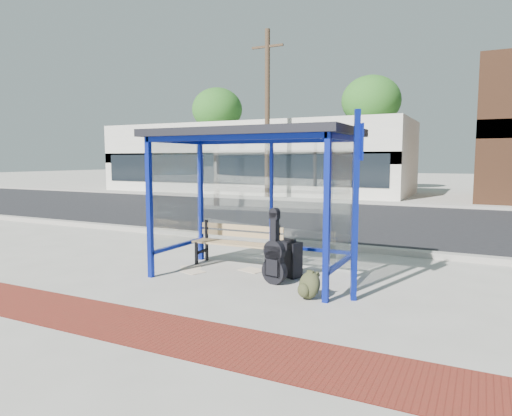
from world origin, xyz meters
The scene contains 19 objects.
ground centered at (0.00, 0.00, 0.00)m, with size 120.00×120.00×0.00m, color #B2ADA0.
brick_paver_strip centered at (0.00, -2.60, 0.01)m, with size 60.00×1.00×0.01m, color maroon.
curb_near centered at (0.00, 2.90, 0.06)m, with size 60.00×0.25×0.12m, color gray.
street_asphalt centered at (0.00, 8.00, 0.00)m, with size 60.00×10.00×0.00m, color black.
curb_far centered at (0.00, 13.10, 0.06)m, with size 60.00×0.25×0.12m, color gray.
far_sidewalk centered at (0.00, 15.00, 0.00)m, with size 60.00×4.00×0.01m, color #B2ADA0.
bus_shelter centered at (0.00, 0.07, 2.07)m, with size 3.30×1.80×2.42m.
storefront_white centered at (-9.00, 17.99, 2.00)m, with size 18.00×6.04×4.00m.
tree_left centered at (-14.00, 22.00, 5.45)m, with size 3.60×3.60×7.03m.
tree_mid centered at (-3.00, 22.00, 5.45)m, with size 3.60×3.60×7.03m.
utility_pole_west centered at (-6.00, 13.40, 4.11)m, with size 1.60×0.24×8.00m.
bench centered at (-0.60, 0.61, 0.45)m, with size 1.69×0.44×0.79m.
guitar_bag centered at (0.50, -0.22, 0.41)m, with size 0.43×0.19×1.13m.
suitcase centered at (0.55, 0.28, 0.30)m, with size 0.43×0.35×0.65m.
backpack centered at (1.24, -0.71, 0.19)m, with size 0.40×0.38×0.40m.
sign_post centered at (1.82, -0.48, 1.47)m, with size 0.17×0.31×2.61m.
newspaper_a centered at (-1.30, 0.11, 0.00)m, with size 0.36×0.28×0.01m, color white.
newspaper_b centered at (-1.09, -0.15, 0.00)m, with size 0.40×0.31×0.01m, color white.
newspaper_c centered at (-0.20, 0.40, 0.00)m, with size 0.41×0.33×0.01m, color white.
Camera 1 is at (3.35, -6.59, 1.95)m, focal length 32.00 mm.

